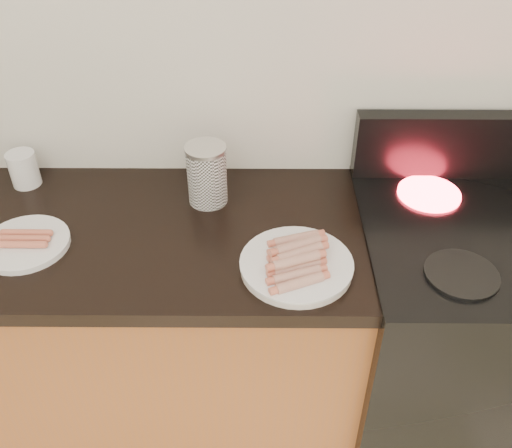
{
  "coord_description": "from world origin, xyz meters",
  "views": [
    {
      "loc": [
        0.12,
        0.49,
        1.86
      ],
      "look_at": [
        0.11,
        1.62,
        0.98
      ],
      "focal_mm": 40.0,
      "sensor_mm": 36.0,
      "label": 1
    }
  ],
  "objects_px": {
    "stove": "(468,344)",
    "mug": "(24,169)",
    "side_plate": "(25,244)",
    "canister": "(207,174)",
    "main_plate": "(296,266)"
  },
  "relations": [
    {
      "from": "canister",
      "to": "mug",
      "type": "distance_m",
      "value": 0.56
    },
    {
      "from": "main_plate",
      "to": "mug",
      "type": "distance_m",
      "value": 0.88
    },
    {
      "from": "stove",
      "to": "mug",
      "type": "bearing_deg",
      "value": 170.11
    },
    {
      "from": "side_plate",
      "to": "canister",
      "type": "bearing_deg",
      "value": 24.22
    },
    {
      "from": "side_plate",
      "to": "mug",
      "type": "distance_m",
      "value": 0.31
    },
    {
      "from": "stove",
      "to": "canister",
      "type": "relative_size",
      "value": 5.13
    },
    {
      "from": "canister",
      "to": "stove",
      "type": "bearing_deg",
      "value": -10.86
    },
    {
      "from": "side_plate",
      "to": "main_plate",
      "type": "bearing_deg",
      "value": -6.81
    },
    {
      "from": "stove",
      "to": "canister",
      "type": "xyz_separation_m",
      "value": [
        -0.81,
        0.16,
        0.53
      ]
    },
    {
      "from": "side_plate",
      "to": "mug",
      "type": "relative_size",
      "value": 2.19
    },
    {
      "from": "stove",
      "to": "mug",
      "type": "distance_m",
      "value": 1.47
    },
    {
      "from": "stove",
      "to": "side_plate",
      "type": "bearing_deg",
      "value": -177.61
    },
    {
      "from": "main_plate",
      "to": "mug",
      "type": "height_order",
      "value": "mug"
    },
    {
      "from": "stove",
      "to": "main_plate",
      "type": "xyz_separation_m",
      "value": [
        -0.57,
        -0.14,
        0.45
      ]
    },
    {
      "from": "stove",
      "to": "main_plate",
      "type": "bearing_deg",
      "value": -166.47
    }
  ]
}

